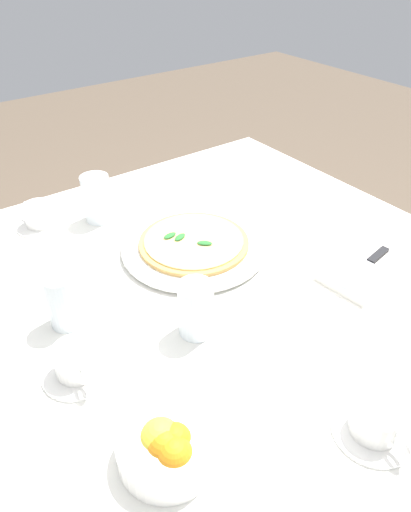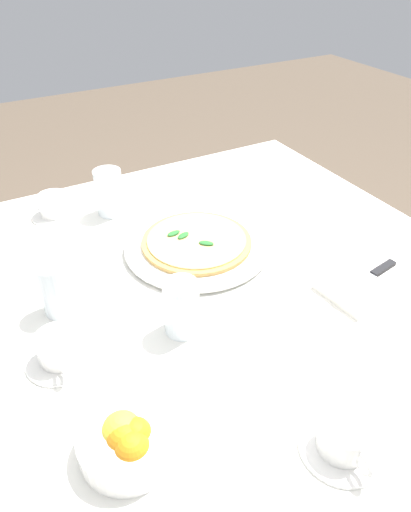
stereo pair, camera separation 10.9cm
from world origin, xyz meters
name	(u,v)px [view 1 (the left image)]	position (x,y,z in m)	size (l,w,h in m)	color
ground_plane	(214,454)	(0.00, 0.00, 0.00)	(8.00, 8.00, 0.00)	brown
dining_table	(217,316)	(0.00, 0.00, 0.61)	(1.20, 1.20, 0.73)	white
pizza_plate	(194,246)	(-0.02, -0.12, 0.74)	(0.35, 0.35, 0.02)	white
pizza	(194,242)	(-0.02, -0.12, 0.75)	(0.27, 0.27, 0.02)	tan
coffee_cup_far_right	(39,216)	(0.25, -0.45, 0.76)	(0.13, 0.13, 0.06)	white
coffee_cup_far_left	(77,363)	(0.37, 0.07, 0.76)	(0.13, 0.13, 0.06)	white
coffee_cup_right_edge	(376,422)	(0.04, 0.46, 0.75)	(0.13, 0.13, 0.06)	white
water_glass_back_corner	(97,201)	(0.11, -0.39, 0.78)	(0.07, 0.07, 0.13)	white
water_glass_center_back	(196,312)	(0.14, 0.11, 0.78)	(0.07, 0.07, 0.12)	white
water_glass_left_edge	(64,303)	(0.33, -0.06, 0.78)	(0.07, 0.07, 0.12)	white
napkin_folded	(366,269)	(-0.29, 0.19, 0.74)	(0.23, 0.15, 0.02)	white
dinner_knife	(367,265)	(-0.28, 0.19, 0.75)	(0.20, 0.05, 0.01)	silver
citrus_bowl	(167,447)	(0.33, 0.31, 0.76)	(0.15, 0.15, 0.07)	white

